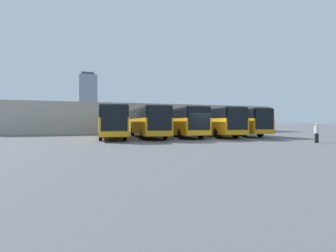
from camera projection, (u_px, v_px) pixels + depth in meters
name	position (u px, v px, depth m)	size (l,w,h in m)	color
ground_plane	(206.00, 141.00, 23.91)	(600.00, 600.00, 0.00)	#5B5B60
bus_0	(235.00, 121.00, 32.76)	(3.57, 12.30, 3.18)	orange
curb_divider_0	(230.00, 136.00, 30.43)	(0.24, 5.03, 0.15)	#9E9E99
bus_1	(211.00, 121.00, 30.67)	(3.57, 12.30, 3.18)	orange
curb_divider_1	(204.00, 137.00, 28.34)	(0.24, 5.03, 0.15)	#9E9E99
bus_2	(179.00, 121.00, 29.76)	(3.57, 12.30, 3.18)	orange
curb_divider_2	(169.00, 137.00, 27.44)	(0.24, 5.03, 0.15)	#9E9E99
bus_3	(147.00, 121.00, 28.37)	(3.57, 12.30, 3.18)	orange
curb_divider_3	(133.00, 138.00, 26.05)	(0.24, 5.03, 0.15)	#9E9E99
bus_4	(111.00, 121.00, 27.26)	(3.57, 12.30, 3.18)	orange
pedestrian	(317.00, 132.00, 21.26)	(0.38, 0.38, 1.59)	black
station_building	(143.00, 119.00, 44.63)	(44.01, 14.11, 4.48)	#A8A399
office_tower	(88.00, 99.00, 245.89)	(16.18, 16.18, 47.89)	#7F8EA3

